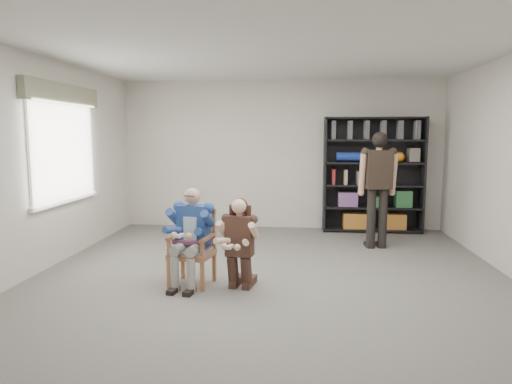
# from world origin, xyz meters

# --- Properties ---
(room_shell) EXTENTS (6.00, 7.00, 2.80)m
(room_shell) POSITION_xyz_m (0.00, 0.00, 1.40)
(room_shell) COLOR beige
(room_shell) RESTS_ON ground
(floor) EXTENTS (6.00, 7.00, 0.01)m
(floor) POSITION_xyz_m (0.00, 0.00, 0.00)
(floor) COLOR #625F5B
(floor) RESTS_ON ground
(window_left) EXTENTS (0.16, 2.00, 1.75)m
(window_left) POSITION_xyz_m (-2.95, 1.00, 1.63)
(window_left) COLOR white
(window_left) RESTS_ON room_shell
(armchair) EXTENTS (0.60, 0.58, 0.90)m
(armchair) POSITION_xyz_m (-0.91, -0.01, 0.45)
(armchair) COLOR #A75B37
(armchair) RESTS_ON floor
(seated_man) EXTENTS (0.61, 0.78, 1.17)m
(seated_man) POSITION_xyz_m (-0.91, -0.01, 0.59)
(seated_man) COLOR navy
(seated_man) RESTS_ON floor
(kneeling_woman) EXTENTS (0.56, 0.79, 1.07)m
(kneeling_woman) POSITION_xyz_m (-0.33, -0.13, 0.54)
(kneeling_woman) COLOR #3A261B
(kneeling_woman) RESTS_ON floor
(bookshelf) EXTENTS (1.80, 0.38, 2.10)m
(bookshelf) POSITION_xyz_m (1.70, 3.28, 1.05)
(bookshelf) COLOR black
(bookshelf) RESTS_ON floor
(standing_man) EXTENTS (0.60, 0.40, 1.82)m
(standing_man) POSITION_xyz_m (1.58, 2.02, 0.91)
(standing_man) COLOR black
(standing_man) RESTS_ON floor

